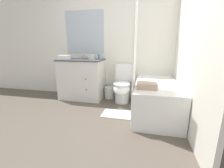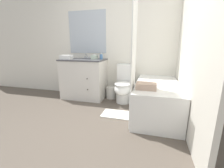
{
  "view_description": "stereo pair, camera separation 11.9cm",
  "coord_description": "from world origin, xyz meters",
  "px_view_note": "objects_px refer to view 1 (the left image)",
  "views": [
    {
      "loc": [
        0.64,
        -1.68,
        1.17
      ],
      "look_at": [
        0.1,
        0.76,
        0.53
      ],
      "focal_mm": 24.0,
      "sensor_mm": 36.0,
      "label": 1
    },
    {
      "loc": [
        0.76,
        -1.65,
        1.17
      ],
      "look_at": [
        0.1,
        0.76,
        0.53
      ],
      "focal_mm": 24.0,
      "sensor_mm": 36.0,
      "label": 2
    }
  ],
  "objects_px": {
    "bath_towel_folded": "(147,86)",
    "sink_faucet": "(85,57)",
    "tissue_box": "(92,57)",
    "hand_towel_folded": "(64,57)",
    "soap_dispenser": "(99,57)",
    "wastebasket": "(110,93)",
    "bathtub": "(156,98)",
    "toilet": "(122,86)",
    "vanity_cabinet": "(82,78)",
    "bath_mat": "(117,114)"
  },
  "relations": [
    {
      "from": "wastebasket",
      "to": "soap_dispenser",
      "type": "distance_m",
      "value": 0.85
    },
    {
      "from": "sink_faucet",
      "to": "bath_mat",
      "type": "relative_size",
      "value": 0.27
    },
    {
      "from": "soap_dispenser",
      "to": "wastebasket",
      "type": "bearing_deg",
      "value": 17.09
    },
    {
      "from": "toilet",
      "to": "vanity_cabinet",
      "type": "bearing_deg",
      "value": 176.73
    },
    {
      "from": "wastebasket",
      "to": "tissue_box",
      "type": "distance_m",
      "value": 0.89
    },
    {
      "from": "wastebasket",
      "to": "hand_towel_folded",
      "type": "relative_size",
      "value": 1.06
    },
    {
      "from": "bath_mat",
      "to": "soap_dispenser",
      "type": "bearing_deg",
      "value": 125.52
    },
    {
      "from": "sink_faucet",
      "to": "bath_towel_folded",
      "type": "xyz_separation_m",
      "value": [
        1.43,
        -1.08,
        -0.33
      ]
    },
    {
      "from": "toilet",
      "to": "hand_towel_folded",
      "type": "relative_size",
      "value": 3.25
    },
    {
      "from": "bath_towel_folded",
      "to": "bath_mat",
      "type": "xyz_separation_m",
      "value": [
        -0.47,
        0.17,
        -0.59
      ]
    },
    {
      "from": "wastebasket",
      "to": "bath_mat",
      "type": "bearing_deg",
      "value": -67.77
    },
    {
      "from": "sink_faucet",
      "to": "bathtub",
      "type": "height_order",
      "value": "sink_faucet"
    },
    {
      "from": "toilet",
      "to": "sink_faucet",
      "type": "bearing_deg",
      "value": 164.36
    },
    {
      "from": "soap_dispenser",
      "to": "vanity_cabinet",
      "type": "bearing_deg",
      "value": -172.41
    },
    {
      "from": "tissue_box",
      "to": "bath_mat",
      "type": "relative_size",
      "value": 0.23
    },
    {
      "from": "sink_faucet",
      "to": "toilet",
      "type": "height_order",
      "value": "sink_faucet"
    },
    {
      "from": "sink_faucet",
      "to": "tissue_box",
      "type": "height_order",
      "value": "sink_faucet"
    },
    {
      "from": "bathtub",
      "to": "soap_dispenser",
      "type": "bearing_deg",
      "value": 156.72
    },
    {
      "from": "bath_towel_folded",
      "to": "vanity_cabinet",
      "type": "bearing_deg",
      "value": 148.51
    },
    {
      "from": "toilet",
      "to": "tissue_box",
      "type": "bearing_deg",
      "value": 172.69
    },
    {
      "from": "bathtub",
      "to": "tissue_box",
      "type": "xyz_separation_m",
      "value": [
        -1.35,
        0.49,
        0.66
      ]
    },
    {
      "from": "vanity_cabinet",
      "to": "tissue_box",
      "type": "bearing_deg",
      "value": 7.62
    },
    {
      "from": "bathtub",
      "to": "bath_mat",
      "type": "bearing_deg",
      "value": -158.97
    },
    {
      "from": "tissue_box",
      "to": "vanity_cabinet",
      "type": "bearing_deg",
      "value": -172.38
    },
    {
      "from": "tissue_box",
      "to": "hand_towel_folded",
      "type": "relative_size",
      "value": 0.49
    },
    {
      "from": "bath_mat",
      "to": "tissue_box",
      "type": "bearing_deg",
      "value": 133.25
    },
    {
      "from": "bathtub",
      "to": "bath_towel_folded",
      "type": "bearing_deg",
      "value": -112.84
    },
    {
      "from": "vanity_cabinet",
      "to": "bathtub",
      "type": "xyz_separation_m",
      "value": [
        1.6,
        -0.46,
        -0.18
      ]
    },
    {
      "from": "sink_faucet",
      "to": "hand_towel_folded",
      "type": "relative_size",
      "value": 0.58
    },
    {
      "from": "vanity_cabinet",
      "to": "sink_faucet",
      "type": "xyz_separation_m",
      "value": [
        -0.0,
        0.21,
        0.47
      ]
    },
    {
      "from": "vanity_cabinet",
      "to": "wastebasket",
      "type": "xyz_separation_m",
      "value": [
        0.61,
        0.12,
        -0.33
      ]
    },
    {
      "from": "bath_mat",
      "to": "sink_faucet",
      "type": "bearing_deg",
      "value": 136.09
    },
    {
      "from": "sink_faucet",
      "to": "bath_towel_folded",
      "type": "bearing_deg",
      "value": -37.2
    },
    {
      "from": "tissue_box",
      "to": "sink_faucet",
      "type": "bearing_deg",
      "value": 145.5
    },
    {
      "from": "toilet",
      "to": "hand_towel_folded",
      "type": "bearing_deg",
      "value": -175.9
    },
    {
      "from": "wastebasket",
      "to": "hand_towel_folded",
      "type": "distance_m",
      "value": 1.26
    },
    {
      "from": "bath_towel_folded",
      "to": "sink_faucet",
      "type": "bearing_deg",
      "value": 142.8
    },
    {
      "from": "toilet",
      "to": "tissue_box",
      "type": "relative_size",
      "value": 6.64
    },
    {
      "from": "sink_faucet",
      "to": "soap_dispenser",
      "type": "xyz_separation_m",
      "value": [
        0.41,
        -0.15,
        0.02
      ]
    },
    {
      "from": "vanity_cabinet",
      "to": "tissue_box",
      "type": "xyz_separation_m",
      "value": [
        0.25,
        0.03,
        0.48
      ]
    },
    {
      "from": "wastebasket",
      "to": "bath_mat",
      "type": "distance_m",
      "value": 0.9
    },
    {
      "from": "vanity_cabinet",
      "to": "tissue_box",
      "type": "height_order",
      "value": "tissue_box"
    },
    {
      "from": "bath_towel_folded",
      "to": "wastebasket",
      "type": "bearing_deg",
      "value": 129.28
    },
    {
      "from": "toilet",
      "to": "wastebasket",
      "type": "distance_m",
      "value": 0.43
    },
    {
      "from": "hand_towel_folded",
      "to": "toilet",
      "type": "bearing_deg",
      "value": 4.1
    },
    {
      "from": "bathtub",
      "to": "wastebasket",
      "type": "bearing_deg",
      "value": 149.68
    },
    {
      "from": "sink_faucet",
      "to": "hand_towel_folded",
      "type": "xyz_separation_m",
      "value": [
        -0.32,
        -0.35,
        0.01
      ]
    },
    {
      "from": "toilet",
      "to": "wastebasket",
      "type": "bearing_deg",
      "value": 151.98
    },
    {
      "from": "soap_dispenser",
      "to": "bath_towel_folded",
      "type": "relative_size",
      "value": 0.47
    },
    {
      "from": "tissue_box",
      "to": "soap_dispenser",
      "type": "xyz_separation_m",
      "value": [
        0.15,
        0.02,
        0.01
      ]
    }
  ]
}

